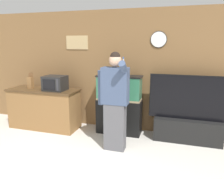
{
  "coord_description": "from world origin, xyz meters",
  "views": [
    {
      "loc": [
        1.4,
        -1.6,
        1.91
      ],
      "look_at": [
        0.23,
        2.24,
        1.05
      ],
      "focal_mm": 35.0,
      "sensor_mm": 36.0,
      "label": 1
    }
  ],
  "objects": [
    {
      "name": "counter_island",
      "position": [
        -1.46,
        2.51,
        0.45
      ],
      "size": [
        1.59,
        0.62,
        0.9
      ],
      "color": "brown",
      "rests_on": "ground_plane"
    },
    {
      "name": "tv_on_stand",
      "position": [
        1.64,
        2.7,
        0.38
      ],
      "size": [
        1.53,
        0.4,
        1.31
      ],
      "color": "black",
      "rests_on": "ground_plane"
    },
    {
      "name": "wall_back_paneled",
      "position": [
        0.0,
        3.01,
        1.3
      ],
      "size": [
        10.0,
        0.08,
        2.6
      ],
      "color": "brown",
      "rests_on": "ground_plane"
    },
    {
      "name": "aquarium_on_stand",
      "position": [
        0.25,
        2.7,
        0.63
      ],
      "size": [
        0.94,
        0.36,
        1.25
      ],
      "color": "black",
      "rests_on": "ground_plane"
    },
    {
      "name": "person_standing",
      "position": [
        0.36,
        1.96,
        0.92
      ],
      "size": [
        0.56,
        0.42,
        1.77
      ],
      "color": "#515156",
      "rests_on": "ground_plane"
    },
    {
      "name": "microwave",
      "position": [
        -1.13,
        2.48,
        1.06
      ],
      "size": [
        0.46,
        0.38,
        0.32
      ],
      "color": "black",
      "rests_on": "counter_island"
    },
    {
      "name": "knife_block",
      "position": [
        -1.77,
        2.5,
        1.04
      ],
      "size": [
        0.11,
        0.11,
        0.36
      ],
      "color": "brown",
      "rests_on": "counter_island"
    }
  ]
}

